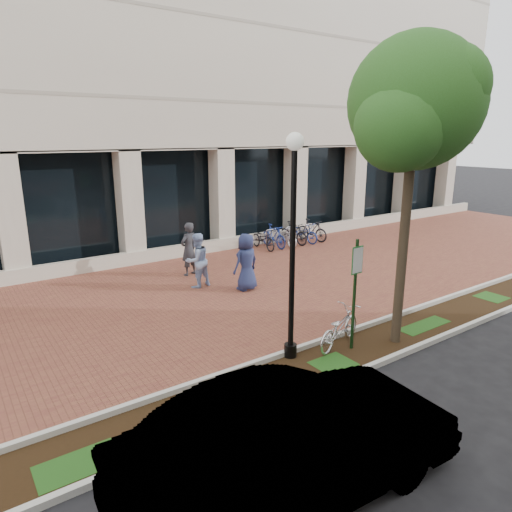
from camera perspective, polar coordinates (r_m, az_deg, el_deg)
ground at (r=14.82m, az=-1.01°, el=-3.70°), size 120.00×120.00×0.00m
brick_plaza at (r=14.82m, az=-1.01°, el=-3.68°), size 40.00×9.00×0.01m
planting_strip at (r=11.17m, az=14.51°, el=-10.62°), size 40.00×1.50×0.01m
curb_plaza_side at (r=11.60m, az=11.70°, el=-9.17°), size 40.00×0.12×0.12m
curb_street_side at (r=10.74m, az=17.61°, el=-11.63°), size 40.00×0.12×0.12m
near_office_building at (r=24.06m, az=-17.02°, el=27.11°), size 40.00×12.12×16.00m
parking_sign at (r=10.24m, az=12.35°, el=-3.10°), size 0.34×0.07×2.57m
lamppost at (r=9.39m, az=4.62°, el=2.31°), size 0.36×0.36×4.78m
street_tree at (r=10.50m, az=19.26°, el=16.64°), size 3.35×2.79×6.78m
locked_bicycle at (r=10.77m, az=10.35°, el=-8.78°), size 1.80×1.07×0.89m
pedestrian_left at (r=15.82m, az=-8.41°, el=0.86°), size 0.78×0.63×1.86m
pedestrian_mid at (r=14.56m, az=-7.36°, el=-0.55°), size 0.96×0.80×1.75m
pedestrian_right at (r=14.16m, az=-1.23°, el=-0.76°), size 0.96×0.71×1.81m
bollard at (r=21.83m, az=17.83°, el=2.89°), size 0.12×0.12×0.88m
bike_rack_cluster at (r=20.18m, az=4.04°, el=2.71°), size 3.50×1.79×1.00m
sedan_near_curb at (r=6.52m, az=4.68°, el=-22.30°), size 4.92×2.00×1.59m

